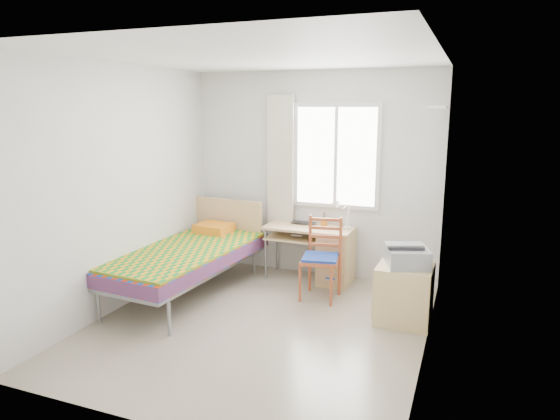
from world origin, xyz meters
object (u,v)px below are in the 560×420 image
object	(u,v)px
bed	(189,255)
cabinet	(404,294)
desk	(331,253)
chair	(322,253)
printer	(407,256)

from	to	relation	value
bed	cabinet	distance (m)	2.47
desk	cabinet	size ratio (longest dim) A/B	1.86
bed	desk	size ratio (longest dim) A/B	2.05
desk	chair	bearing A→B (deg)	-84.31
chair	printer	bearing A→B (deg)	-28.45
cabinet	desk	bearing A→B (deg)	140.01
chair	cabinet	bearing A→B (deg)	-30.44
desk	printer	size ratio (longest dim) A/B	1.98
desk	chair	xyz separation A→B (m)	(0.04, -0.51, 0.15)
chair	cabinet	xyz separation A→B (m)	(0.97, -0.36, -0.23)
cabinet	printer	xyz separation A→B (m)	(0.01, 0.04, 0.40)
desk	printer	world-z (taller)	printer
bed	printer	bearing A→B (deg)	7.08
desk	cabinet	distance (m)	1.34
bed	printer	size ratio (longest dim) A/B	4.07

